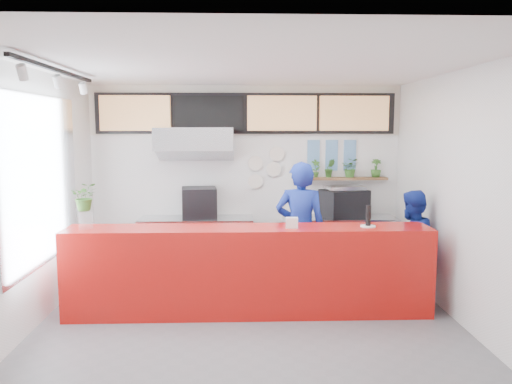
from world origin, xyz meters
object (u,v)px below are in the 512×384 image
(panini_oven, at_px, (199,203))
(espresso_machine, at_px, (344,203))
(pepper_mill, at_px, (368,215))
(staff_right, at_px, (411,245))
(staff_center, at_px, (300,230))
(service_counter, at_px, (249,271))

(panini_oven, bearing_deg, espresso_machine, -6.18)
(panini_oven, height_order, pepper_mill, panini_oven)
(pepper_mill, bearing_deg, panini_oven, 140.79)
(panini_oven, xyz_separation_m, staff_right, (2.95, -1.33, -0.39))
(staff_center, distance_m, pepper_mill, 1.03)
(service_counter, relative_size, staff_center, 2.40)
(staff_right, bearing_deg, panini_oven, -63.50)
(service_counter, xyz_separation_m, staff_center, (0.72, 0.60, 0.39))
(espresso_machine, height_order, pepper_mill, pepper_mill)
(service_counter, distance_m, staff_right, 2.26)
(panini_oven, bearing_deg, staff_center, -45.58)
(staff_center, bearing_deg, staff_right, -172.51)
(service_counter, distance_m, staff_center, 1.01)
(service_counter, height_order, pepper_mill, pepper_mill)
(espresso_machine, distance_m, staff_right, 1.52)
(service_counter, height_order, staff_right, staff_right)
(service_counter, distance_m, panini_oven, 2.04)
(panini_oven, bearing_deg, staff_right, -30.42)
(service_counter, bearing_deg, staff_center, 39.79)
(panini_oven, xyz_separation_m, pepper_mill, (2.23, -1.82, 0.10))
(service_counter, bearing_deg, staff_right, 12.09)
(staff_right, bearing_deg, staff_center, -44.05)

